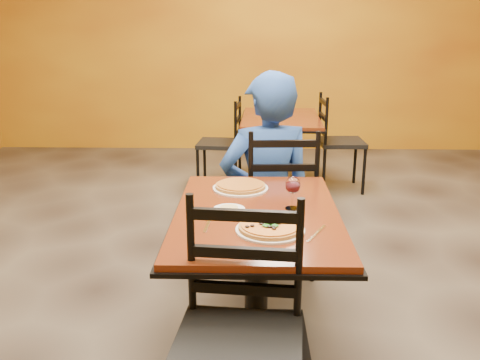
{
  "coord_description": "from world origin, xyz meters",
  "views": [
    {
      "loc": [
        -0.03,
        -2.86,
        1.63
      ],
      "look_at": [
        -0.09,
        -0.3,
        0.85
      ],
      "focal_mm": 38.28,
      "sensor_mm": 36.0,
      "label": 1
    }
  ],
  "objects_px": {
    "table_second": "(280,136)",
    "diner": "(267,172)",
    "side_plate": "(229,210)",
    "wine_glass": "(293,192)",
    "chair_second_left": "(219,144)",
    "pizza_far": "(240,185)",
    "plate_far": "(240,188)",
    "chair_second_right": "(341,143)",
    "table_main": "(257,247)",
    "chair_main_far": "(279,199)",
    "plate_main": "(270,230)",
    "pizza_main": "(270,227)",
    "chair_main_near": "(238,348)"
  },
  "relations": [
    {
      "from": "table_second",
      "to": "diner",
      "type": "relative_size",
      "value": 0.89
    },
    {
      "from": "side_plate",
      "to": "wine_glass",
      "type": "relative_size",
      "value": 0.89
    },
    {
      "from": "chair_second_left",
      "to": "pizza_far",
      "type": "xyz_separation_m",
      "value": [
        0.27,
        -2.36,
        0.31
      ]
    },
    {
      "from": "table_second",
      "to": "plate_far",
      "type": "height_order",
      "value": "plate_far"
    },
    {
      "from": "chair_second_right",
      "to": "side_plate",
      "type": "height_order",
      "value": "chair_second_right"
    },
    {
      "from": "table_main",
      "to": "chair_main_far",
      "type": "distance_m",
      "value": 0.92
    },
    {
      "from": "plate_main",
      "to": "chair_second_left",
      "type": "bearing_deg",
      "value": 97.98
    },
    {
      "from": "diner",
      "to": "plate_far",
      "type": "relative_size",
      "value": 4.37
    },
    {
      "from": "pizza_main",
      "to": "side_plate",
      "type": "height_order",
      "value": "pizza_main"
    },
    {
      "from": "wine_glass",
      "to": "pizza_main",
      "type": "bearing_deg",
      "value": -112.22
    },
    {
      "from": "chair_second_left",
      "to": "plate_main",
      "type": "distance_m",
      "value": 3.01
    },
    {
      "from": "table_main",
      "to": "plate_far",
      "type": "relative_size",
      "value": 3.97
    },
    {
      "from": "pizza_far",
      "to": "chair_main_far",
      "type": "bearing_deg",
      "value": 65.25
    },
    {
      "from": "chair_main_near",
      "to": "wine_glass",
      "type": "height_order",
      "value": "chair_main_near"
    },
    {
      "from": "chair_main_far",
      "to": "side_plate",
      "type": "bearing_deg",
      "value": 68.23
    },
    {
      "from": "plate_main",
      "to": "side_plate",
      "type": "relative_size",
      "value": 1.94
    },
    {
      "from": "chair_second_left",
      "to": "pizza_main",
      "type": "relative_size",
      "value": 3.28
    },
    {
      "from": "chair_second_left",
      "to": "pizza_main",
      "type": "distance_m",
      "value": 3.01
    },
    {
      "from": "table_main",
      "to": "diner",
      "type": "distance_m",
      "value": 0.98
    },
    {
      "from": "chair_main_near",
      "to": "plate_far",
      "type": "xyz_separation_m",
      "value": [
        -0.02,
        1.13,
        0.24
      ]
    },
    {
      "from": "wine_glass",
      "to": "chair_main_far",
      "type": "bearing_deg",
      "value": 90.98
    },
    {
      "from": "table_second",
      "to": "plate_far",
      "type": "distance_m",
      "value": 2.4
    },
    {
      "from": "pizza_far",
      "to": "side_plate",
      "type": "height_order",
      "value": "pizza_far"
    },
    {
      "from": "table_main",
      "to": "plate_main",
      "type": "xyz_separation_m",
      "value": [
        0.06,
        -0.25,
        0.2
      ]
    },
    {
      "from": "table_main",
      "to": "side_plate",
      "type": "distance_m",
      "value": 0.24
    },
    {
      "from": "chair_main_far",
      "to": "chair_main_near",
      "type": "bearing_deg",
      "value": 78.8
    },
    {
      "from": "chair_second_left",
      "to": "chair_second_right",
      "type": "xyz_separation_m",
      "value": [
        1.24,
        0.0,
        0.02
      ]
    },
    {
      "from": "plate_far",
      "to": "side_plate",
      "type": "height_order",
      "value": "same"
    },
    {
      "from": "chair_main_far",
      "to": "side_plate",
      "type": "xyz_separation_m",
      "value": [
        -0.3,
        -0.89,
        0.25
      ]
    },
    {
      "from": "table_second",
      "to": "chair_main_near",
      "type": "relative_size",
      "value": 1.18
    },
    {
      "from": "chair_second_right",
      "to": "plate_far",
      "type": "height_order",
      "value": "chair_second_right"
    },
    {
      "from": "chair_second_right",
      "to": "plate_main",
      "type": "bearing_deg",
      "value": 162.61
    },
    {
      "from": "chair_second_right",
      "to": "pizza_far",
      "type": "bearing_deg",
      "value": 155.79
    },
    {
      "from": "table_main",
      "to": "chair_main_near",
      "type": "relative_size",
      "value": 1.2
    },
    {
      "from": "chair_main_near",
      "to": "chair_main_far",
      "type": "height_order",
      "value": "chair_main_near"
    },
    {
      "from": "pizza_main",
      "to": "table_second",
      "type": "bearing_deg",
      "value": 86.07
    },
    {
      "from": "pizza_main",
      "to": "diner",
      "type": "bearing_deg",
      "value": 88.98
    },
    {
      "from": "diner",
      "to": "chair_second_left",
      "type": "bearing_deg",
      "value": -91.06
    },
    {
      "from": "chair_main_far",
      "to": "diner",
      "type": "relative_size",
      "value": 0.75
    },
    {
      "from": "diner",
      "to": "pizza_far",
      "type": "bearing_deg",
      "value": 59.51
    },
    {
      "from": "wine_glass",
      "to": "chair_second_right",
      "type": "bearing_deg",
      "value": 75.24
    },
    {
      "from": "pizza_main",
      "to": "table_main",
      "type": "bearing_deg",
      "value": 102.76
    },
    {
      "from": "table_second",
      "to": "pizza_main",
      "type": "bearing_deg",
      "value": -93.93
    },
    {
      "from": "chair_second_right",
      "to": "side_plate",
      "type": "xyz_separation_m",
      "value": [
        -1.02,
        -2.71,
        0.27
      ]
    },
    {
      "from": "chair_main_near",
      "to": "plate_main",
      "type": "bearing_deg",
      "value": 81.69
    },
    {
      "from": "chair_main_far",
      "to": "chair_second_right",
      "type": "height_order",
      "value": "chair_main_far"
    },
    {
      "from": "plate_main",
      "to": "side_plate",
      "type": "height_order",
      "value": "same"
    },
    {
      "from": "plate_main",
      "to": "chair_main_far",
      "type": "bearing_deg",
      "value": 84.81
    },
    {
      "from": "plate_far",
      "to": "pizza_far",
      "type": "distance_m",
      "value": 0.02
    },
    {
      "from": "pizza_main",
      "to": "wine_glass",
      "type": "relative_size",
      "value": 1.58
    }
  ]
}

